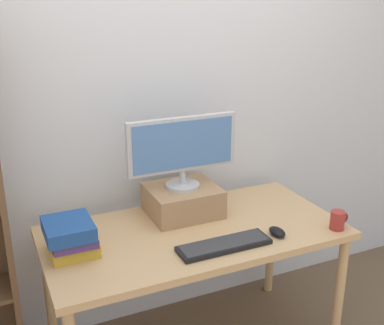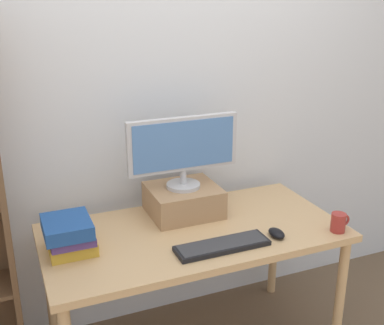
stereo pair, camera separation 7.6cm
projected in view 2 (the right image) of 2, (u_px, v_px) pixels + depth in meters
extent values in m
cube|color=silver|center=(159.00, 96.00, 2.58)|extent=(7.00, 0.08, 2.60)
cube|color=tan|center=(193.00, 233.00, 2.36)|extent=(1.46, 0.73, 0.04)
cylinder|color=tan|center=(340.00, 299.00, 2.45)|extent=(0.05, 0.05, 0.69)
cylinder|color=tan|center=(50.00, 292.00, 2.51)|extent=(0.05, 0.05, 0.69)
cylinder|color=tan|center=(274.00, 244.00, 3.01)|extent=(0.05, 0.05, 0.69)
cube|color=brown|center=(3.00, 201.00, 2.25)|extent=(0.03, 0.28, 1.81)
cube|color=#A87F56|center=(183.00, 200.00, 2.51)|extent=(0.36, 0.32, 0.15)
cylinder|color=#B7B7BA|center=(183.00, 185.00, 2.49)|extent=(0.17, 0.17, 0.02)
cylinder|color=#B7B7BA|center=(183.00, 177.00, 2.47)|extent=(0.03, 0.03, 0.08)
cube|color=#B7B7BA|center=(183.00, 144.00, 2.41)|extent=(0.58, 0.04, 0.28)
cube|color=#4C7AB7|center=(185.00, 145.00, 2.39)|extent=(0.54, 0.00, 0.24)
cube|color=black|center=(222.00, 246.00, 2.19)|extent=(0.44, 0.13, 0.02)
cube|color=#333335|center=(222.00, 243.00, 2.18)|extent=(0.41, 0.11, 0.00)
ellipsoid|color=black|center=(277.00, 233.00, 2.29)|extent=(0.06, 0.10, 0.04)
cube|color=gold|center=(72.00, 245.00, 2.16)|extent=(0.20, 0.20, 0.06)
cube|color=#4C336B|center=(71.00, 237.00, 2.13)|extent=(0.19, 0.21, 0.04)
cube|color=navy|center=(67.00, 227.00, 2.11)|extent=(0.21, 0.24, 0.06)
cylinder|color=#9E2D28|center=(338.00, 222.00, 2.33)|extent=(0.07, 0.07, 0.09)
torus|color=#9E2D28|center=(344.00, 220.00, 2.34)|extent=(0.06, 0.01, 0.06)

